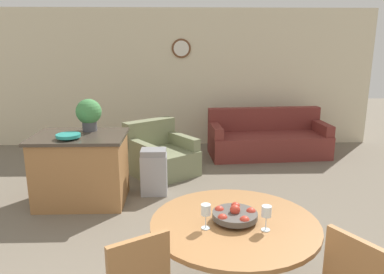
{
  "coord_description": "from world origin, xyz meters",
  "views": [
    {
      "loc": [
        0.15,
        -1.79,
        2.05
      ],
      "look_at": [
        0.28,
        2.5,
        0.96
      ],
      "focal_mm": 35.0,
      "sensor_mm": 36.0,
      "label": 1
    }
  ],
  "objects": [
    {
      "name": "fruit_bowl",
      "position": [
        0.54,
        0.73,
        0.82
      ],
      "size": [
        0.33,
        0.33,
        0.13
      ],
      "color": "#4C4742",
      "rests_on": "dining_table"
    },
    {
      "name": "armchair",
      "position": [
        -0.18,
        3.95,
        0.28
      ],
      "size": [
        1.26,
        1.27,
        0.82
      ],
      "rotation": [
        0.0,
        0.0,
        0.64
      ],
      "color": "#7A7F5B",
      "rests_on": "ground_plane"
    },
    {
      "name": "potted_plant",
      "position": [
        -1.06,
        3.1,
        1.15
      ],
      "size": [
        0.33,
        0.33,
        0.43
      ],
      "color": "#4C4C51",
      "rests_on": "kitchen_island"
    },
    {
      "name": "trash_bin",
      "position": [
        -0.23,
        3.1,
        0.32
      ],
      "size": [
        0.36,
        0.27,
        0.64
      ],
      "color": "#9E9EA3",
      "rests_on": "ground_plane"
    },
    {
      "name": "wine_glass_right",
      "position": [
        0.75,
        0.6,
        0.9
      ],
      "size": [
        0.07,
        0.07,
        0.18
      ],
      "color": "silver",
      "rests_on": "dining_table"
    },
    {
      "name": "wall_back",
      "position": [
        0.0,
        5.76,
        1.35
      ],
      "size": [
        8.0,
        0.09,
        2.7
      ],
      "color": "beige",
      "rests_on": "ground_plane"
    },
    {
      "name": "couch",
      "position": [
        1.76,
        4.89,
        0.29
      ],
      "size": [
        2.2,
        1.02,
        0.85
      ],
      "rotation": [
        0.0,
        0.0,
        0.07
      ],
      "color": "maroon",
      "rests_on": "ground_plane"
    },
    {
      "name": "teal_bowl",
      "position": [
        -1.22,
        2.67,
        0.95
      ],
      "size": [
        0.29,
        0.29,
        0.06
      ],
      "color": "teal",
      "rests_on": "kitchen_island"
    },
    {
      "name": "dining_table",
      "position": [
        0.55,
        0.73,
        0.59
      ],
      "size": [
        1.26,
        1.26,
        0.76
      ],
      "color": "#9E6B3D",
      "rests_on": "ground_plane"
    },
    {
      "name": "kitchen_island",
      "position": [
        -1.15,
        2.87,
        0.46
      ],
      "size": [
        1.17,
        0.85,
        0.91
      ],
      "color": "#9E6B3D",
      "rests_on": "ground_plane"
    },
    {
      "name": "wine_glass_left",
      "position": [
        0.32,
        0.63,
        0.9
      ],
      "size": [
        0.07,
        0.07,
        0.18
      ],
      "color": "silver",
      "rests_on": "dining_table"
    }
  ]
}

